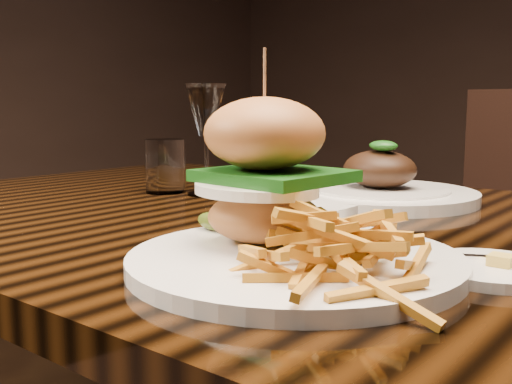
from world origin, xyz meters
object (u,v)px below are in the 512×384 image
Objects in this scene: burger_plate at (288,212)px; wine_glass at (206,114)px; dining_table at (339,276)px; far_dish at (379,189)px.

burger_plate reaches higher than wine_glass.
far_dish is at bearing 102.11° from dining_table.
wine_glass is (-0.31, 0.07, 0.22)m from dining_table.
dining_table is at bearing 125.70° from burger_plate.
wine_glass reaches higher than dining_table.
burger_plate is at bearing -37.41° from wine_glass.
dining_table is 4.97× the size of burger_plate.
wine_glass is at bearing 168.09° from dining_table.
far_dish is (-0.12, 0.42, -0.03)m from burger_plate.
dining_table is at bearing -11.91° from wine_glass.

